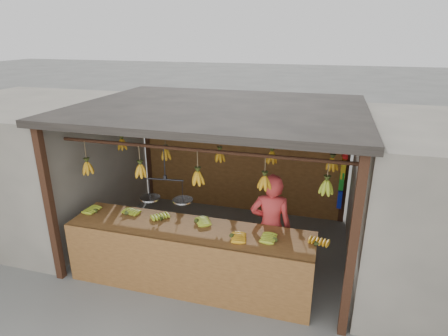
% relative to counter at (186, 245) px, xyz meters
% --- Properties ---
extents(ground, '(80.00, 80.00, 0.00)m').
position_rel_counter_xyz_m(ground, '(0.09, 1.23, -0.71)').
color(ground, '#5B5B57').
extents(stall, '(4.30, 3.30, 2.40)m').
position_rel_counter_xyz_m(stall, '(0.09, 1.56, 1.27)').
color(stall, black).
rests_on(stall, ground).
extents(neighbor_left, '(3.00, 3.00, 2.30)m').
position_rel_counter_xyz_m(neighbor_left, '(-3.51, 1.23, 0.44)').
color(neighbor_left, slate).
rests_on(neighbor_left, ground).
extents(counter, '(3.54, 0.78, 0.96)m').
position_rel_counter_xyz_m(counter, '(0.00, 0.00, 0.00)').
color(counter, brown).
rests_on(counter, ground).
extents(hanging_bananas, '(3.59, 2.20, 0.38)m').
position_rel_counter_xyz_m(hanging_bananas, '(0.10, 1.21, 0.93)').
color(hanging_bananas, '#BC8014').
rests_on(hanging_bananas, ground).
extents(balance_scale, '(0.74, 0.33, 0.77)m').
position_rel_counter_xyz_m(balance_scale, '(-0.37, 0.23, 0.58)').
color(balance_scale, black).
rests_on(balance_scale, ground).
extents(vendor, '(0.63, 0.45, 1.62)m').
position_rel_counter_xyz_m(vendor, '(1.04, 0.63, 0.10)').
color(vendor, '#BF3333').
rests_on(vendor, ground).
extents(bag_bundles, '(0.08, 0.26, 1.30)m').
position_rel_counter_xyz_m(bag_bundles, '(2.03, 2.58, 0.31)').
color(bag_bundles, red).
rests_on(bag_bundles, ground).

